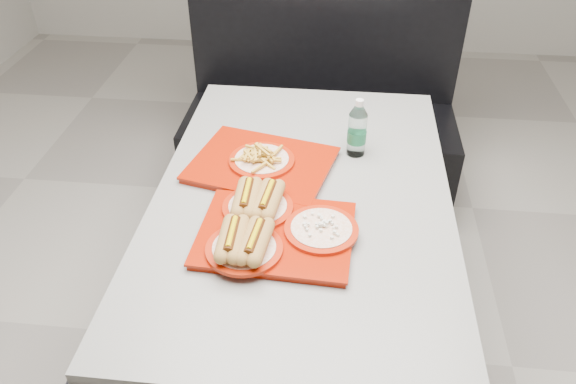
# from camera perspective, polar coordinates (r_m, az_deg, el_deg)

# --- Properties ---
(ground) EXTENTS (6.00, 6.00, 0.00)m
(ground) POSITION_cam_1_polar(r_m,az_deg,el_deg) (2.25, 1.18, -15.54)
(ground) COLOR gray
(ground) RESTS_ON ground
(diner_table) EXTENTS (0.92, 1.42, 0.75)m
(diner_table) POSITION_cam_1_polar(r_m,az_deg,el_deg) (1.82, 1.41, -4.25)
(diner_table) COLOR black
(diner_table) RESTS_ON ground
(booth_bench) EXTENTS (1.30, 0.57, 1.35)m
(booth_bench) POSITION_cam_1_polar(r_m,az_deg,el_deg) (2.83, 3.31, 7.55)
(booth_bench) COLOR black
(booth_bench) RESTS_ON ground
(tray_near) EXTENTS (0.44, 0.38, 0.09)m
(tray_near) POSITION_cam_1_polar(r_m,az_deg,el_deg) (1.54, -1.89, -3.62)
(tray_near) COLOR #941704
(tray_near) RESTS_ON diner_table
(tray_far) EXTENTS (0.50, 0.43, 0.09)m
(tray_far) POSITION_cam_1_polar(r_m,az_deg,el_deg) (1.81, -2.68, 3.09)
(tray_far) COLOR #941704
(tray_far) RESTS_ON diner_table
(water_bottle) EXTENTS (0.06, 0.06, 0.20)m
(water_bottle) POSITION_cam_1_polar(r_m,az_deg,el_deg) (1.87, 7.04, 6.18)
(water_bottle) COLOR silver
(water_bottle) RESTS_ON diner_table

